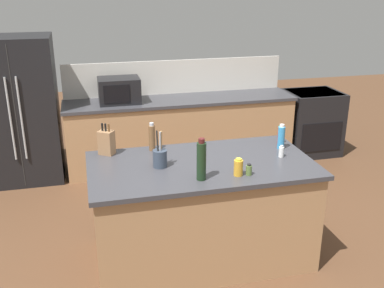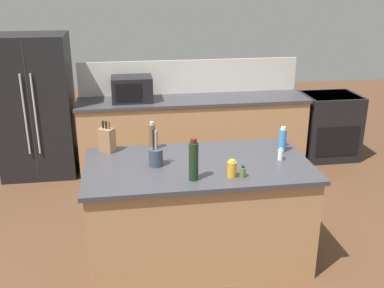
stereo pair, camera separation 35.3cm
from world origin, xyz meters
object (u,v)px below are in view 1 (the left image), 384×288
(microwave, at_px, (119,90))
(utensil_crock, at_px, (160,158))
(knife_block, at_px, (106,142))
(salt_shaker, at_px, (281,152))
(range_oven, at_px, (311,122))
(wine_bottle, at_px, (201,160))
(dish_soap_bottle, at_px, (281,137))
(refrigerator, at_px, (20,110))
(hot_sauce_bottle, at_px, (280,135))
(honey_jar, at_px, (238,167))
(pepper_grinder, at_px, (152,137))
(spice_jar_oregano, at_px, (249,170))

(microwave, height_order, utensil_crock, same)
(knife_block, xyz_separation_m, salt_shaker, (1.51, -0.44, -0.06))
(range_oven, bearing_deg, wine_bottle, -132.91)
(knife_block, height_order, dish_soap_bottle, knife_block)
(refrigerator, xyz_separation_m, hot_sauce_bottle, (2.59, -1.96, 0.12))
(range_oven, distance_m, honey_jar, 3.28)
(refrigerator, relative_size, hot_sauce_bottle, 10.05)
(refrigerator, height_order, range_oven, refrigerator)
(refrigerator, relative_size, honey_jar, 12.29)
(range_oven, bearing_deg, honey_jar, -128.93)
(utensil_crock, height_order, pepper_grinder, utensil_crock)
(range_oven, height_order, salt_shaker, salt_shaker)
(spice_jar_oregano, bearing_deg, knife_block, 145.63)
(range_oven, bearing_deg, pepper_grinder, -145.67)
(pepper_grinder, distance_m, spice_jar_oregano, 1.00)
(knife_block, bearing_deg, range_oven, 64.21)
(salt_shaker, relative_size, wine_bottle, 0.32)
(salt_shaker, distance_m, wine_bottle, 0.88)
(range_oven, height_order, wine_bottle, wine_bottle)
(microwave, relative_size, dish_soap_bottle, 2.19)
(wine_bottle, relative_size, spice_jar_oregano, 3.59)
(microwave, xyz_separation_m, salt_shaker, (1.23, -2.23, -0.11))
(range_oven, xyz_separation_m, hot_sauce_bottle, (-1.40, -1.91, 0.56))
(spice_jar_oregano, bearing_deg, microwave, 107.76)
(wine_bottle, bearing_deg, spice_jar_oregano, -1.16)
(salt_shaker, distance_m, dish_soap_bottle, 0.23)
(wine_bottle, xyz_separation_m, honey_jar, (0.31, 0.00, -0.09))
(microwave, bearing_deg, range_oven, -0.00)
(refrigerator, height_order, hot_sauce_bottle, refrigerator)
(range_oven, distance_m, pepper_grinder, 3.23)
(spice_jar_oregano, height_order, dish_soap_bottle, dish_soap_bottle)
(knife_block, relative_size, honey_jar, 1.97)
(microwave, height_order, honey_jar, microwave)
(refrigerator, bearing_deg, salt_shaker, -42.82)
(salt_shaker, xyz_separation_m, hot_sauce_bottle, (0.13, 0.32, 0.03))
(dish_soap_bottle, bearing_deg, pepper_grinder, 168.44)
(dish_soap_bottle, bearing_deg, hot_sauce_bottle, 71.15)
(pepper_grinder, relative_size, salt_shaker, 2.44)
(salt_shaker, xyz_separation_m, dish_soap_bottle, (0.08, 0.20, 0.06))
(refrigerator, xyz_separation_m, utensil_crock, (1.37, -2.24, 0.12))
(range_oven, xyz_separation_m, honey_jar, (-2.03, -2.52, 0.54))
(hot_sauce_bottle, xyz_separation_m, honey_jar, (-0.63, -0.61, -0.02))
(utensil_crock, relative_size, salt_shaker, 2.93)
(refrigerator, distance_m, honey_jar, 3.23)
(knife_block, bearing_deg, hot_sauce_bottle, 29.38)
(utensil_crock, bearing_deg, refrigerator, 121.44)
(microwave, distance_m, salt_shaker, 2.55)
(range_oven, distance_m, wine_bottle, 3.50)
(range_oven, xyz_separation_m, salt_shaker, (-1.53, -2.23, 0.52))
(spice_jar_oregano, height_order, hot_sauce_bottle, hot_sauce_bottle)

